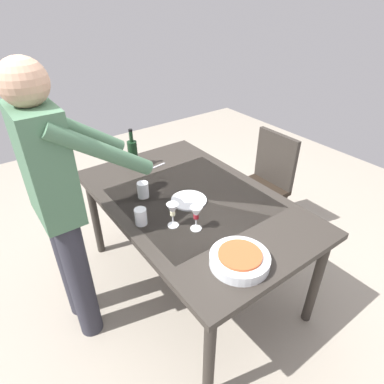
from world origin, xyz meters
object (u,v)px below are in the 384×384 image
(dining_table, at_px, (192,207))
(wine_glass_left, at_px, (196,214))
(person_server, at_px, (59,200))
(wine_bottle, at_px, (133,153))
(chair_near, at_px, (265,179))
(dinner_plate_near, at_px, (189,200))
(wine_glass_right, at_px, (173,211))
(water_cup_near_left, at_px, (143,190))
(serving_bowl_pasta, at_px, (240,259))
(water_cup_near_right, at_px, (141,217))

(dining_table, relative_size, wine_glass_left, 10.63)
(person_server, distance_m, wine_bottle, 0.82)
(chair_near, relative_size, wine_bottle, 3.07)
(chair_near, bearing_deg, person_server, 89.58)
(dinner_plate_near, bearing_deg, dining_table, -71.28)
(dining_table, bearing_deg, wine_glass_right, 122.85)
(dining_table, bearing_deg, water_cup_near_left, 49.72)
(person_server, distance_m, water_cup_near_left, 0.54)
(dinner_plate_near, bearing_deg, serving_bowl_pasta, 168.42)
(water_cup_near_right, bearing_deg, wine_glass_left, -134.93)
(wine_glass_right, height_order, serving_bowl_pasta, wine_glass_right)
(wine_glass_right, bearing_deg, chair_near, -74.69)
(wine_glass_right, distance_m, dinner_plate_near, 0.29)
(wine_bottle, height_order, wine_glass_left, wine_bottle)
(wine_bottle, xyz_separation_m, water_cup_near_left, (-0.42, 0.15, -0.06))
(chair_near, xyz_separation_m, wine_glass_right, (-0.31, 1.14, 0.33))
(person_server, relative_size, wine_glass_left, 11.19)
(water_cup_near_left, bearing_deg, wine_glass_left, -170.71)
(wine_glass_left, relative_size, water_cup_near_right, 1.49)
(dining_table, height_order, water_cup_near_right, water_cup_near_right)
(person_server, height_order, serving_bowl_pasta, person_server)
(water_cup_near_right, bearing_deg, water_cup_near_left, -31.35)
(wine_bottle, bearing_deg, dinner_plate_near, -174.83)
(serving_bowl_pasta, distance_m, dinner_plate_near, 0.61)
(person_server, xyz_separation_m, water_cup_near_right, (-0.20, -0.37, -0.15))
(wine_bottle, relative_size, wine_glass_right, 1.96)
(wine_bottle, bearing_deg, dining_table, -171.69)
(person_server, xyz_separation_m, serving_bowl_pasta, (-0.77, -0.60, -0.17))
(wine_glass_right, height_order, dinner_plate_near, wine_glass_right)
(water_cup_near_right, bearing_deg, dinner_plate_near, -85.52)
(dining_table, height_order, person_server, person_server)
(chair_near, bearing_deg, wine_glass_left, 111.48)
(chair_near, bearing_deg, water_cup_near_right, 98.32)
(dining_table, xyz_separation_m, person_server, (0.16, 0.76, 0.27))
(water_cup_near_right, relative_size, serving_bowl_pasta, 0.34)
(person_server, distance_m, serving_bowl_pasta, 0.99)
(wine_glass_right, bearing_deg, wine_glass_left, -138.85)
(wine_glass_right, xyz_separation_m, water_cup_near_left, (0.37, -0.01, -0.05))
(dining_table, xyz_separation_m, wine_bottle, (0.63, 0.09, 0.18))
(chair_near, height_order, water_cup_near_left, chair_near)
(chair_near, xyz_separation_m, person_server, (0.01, 1.64, 0.43))
(person_server, bearing_deg, chair_near, -90.42)
(wine_glass_left, height_order, dinner_plate_near, wine_glass_left)
(person_server, xyz_separation_m, dinner_plate_near, (-0.17, -0.73, -0.20))
(wine_bottle, bearing_deg, wine_glass_right, 168.37)
(chair_near, bearing_deg, dining_table, 99.45)
(serving_bowl_pasta, bearing_deg, wine_bottle, -3.01)
(dining_table, bearing_deg, water_cup_near_right, 95.75)
(wine_glass_right, xyz_separation_m, dinner_plate_near, (0.15, -0.22, -0.10))
(chair_near, distance_m, serving_bowl_pasta, 1.31)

